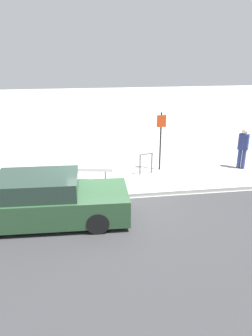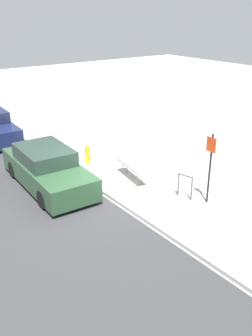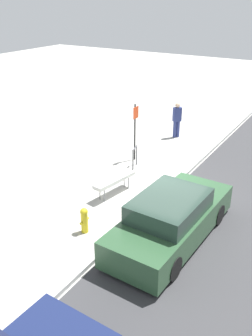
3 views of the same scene
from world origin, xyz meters
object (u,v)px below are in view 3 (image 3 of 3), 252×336
object	(u,v)px
sign_post	(135,127)
pedestrian	(177,119)
parked_car_near	(171,219)
bench	(114,180)
fire_hydrant	(84,219)
bike_rack	(135,155)

from	to	relation	value
sign_post	pedestrian	distance (m)	3.33
sign_post	parked_car_near	xyz separation A→B (m)	(-4.17, -3.56, -0.75)
bench	pedestrian	world-z (taller)	pedestrian
parked_car_near	fire_hydrant	bearing A→B (deg)	115.82
bench	sign_post	world-z (taller)	sign_post
bench	bike_rack	world-z (taller)	bike_rack
bike_rack	bench	bearing A→B (deg)	-167.05
bench	fire_hydrant	bearing A→B (deg)	-158.28
pedestrian	sign_post	bearing A→B (deg)	-144.00
fire_hydrant	pedestrian	bearing A→B (deg)	7.07
parked_car_near	bench	bearing A→B (deg)	65.95
pedestrian	parked_car_near	xyz separation A→B (m)	(-7.45, -3.24, -0.25)
bench	bike_rack	bearing A→B (deg)	22.66
bench	bike_rack	xyz separation A→B (m)	(2.21, 0.51, -0.02)
bike_rack	parked_car_near	xyz separation A→B (m)	(-3.54, -3.19, 0.13)
pedestrian	bike_rack	bearing A→B (deg)	-137.67
bike_rack	pedestrian	distance (m)	3.94
sign_post	fire_hydrant	world-z (taller)	sign_post
bike_rack	sign_post	size ratio (longest dim) A/B	0.36
bike_rack	fire_hydrant	xyz separation A→B (m)	(-4.49, -0.99, -0.09)
sign_post	parked_car_near	world-z (taller)	sign_post
sign_post	fire_hydrant	distance (m)	5.40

